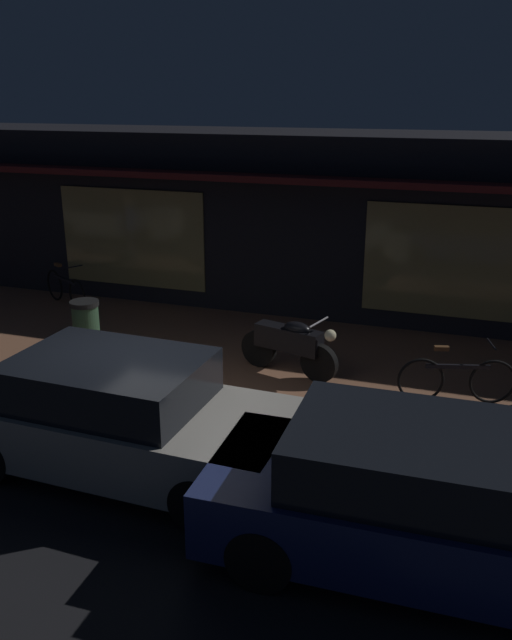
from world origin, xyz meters
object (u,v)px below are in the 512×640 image
Objects in this scene: bicycle_parked at (456,379)px; trash_bin at (86,327)px; parked_car_far at (120,416)px; motorcycle at (290,344)px; bicycle_extra at (65,289)px; parked_car_across at (417,499)px.

trash_bin is at bearing -179.42° from bicycle_parked.
trash_bin is 0.22× the size of parked_car_far.
bicycle_parked is (2.50, -0.22, -0.14)m from motorcycle.
trash_bin is at bearing -49.14° from bicycle_extra.
parked_car_across reaches higher than bicycle_extra.
trash_bin reaches higher than bicycle_parked.
bicycle_extra is 6.51m from parked_car_far.
motorcycle is 1.14× the size of bicycle_extra.
trash_bin is at bearing 149.48° from parked_car_across.
parked_car_far is at bearing -142.39° from bicycle_parked.
parked_car_far is 3.57m from parked_car_across.
bicycle_extra is 1.58× the size of trash_bin.
motorcycle is 4.35m from parked_car_across.
bicycle_parked is at bearing -15.24° from bicycle_extra.
motorcycle is 1.04× the size of bicycle_parked.
trash_bin is at bearing 128.72° from parked_car_far.
motorcycle is 3.32m from parked_car_far.
parked_car_across is at bearing -57.96° from motorcycle.
trash_bin reaches higher than bicycle_extra.
motorcycle reaches higher than bicycle_parked.
parked_car_far is at bearing 170.37° from parked_car_across.
motorcycle is 0.40× the size of parked_car_across.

